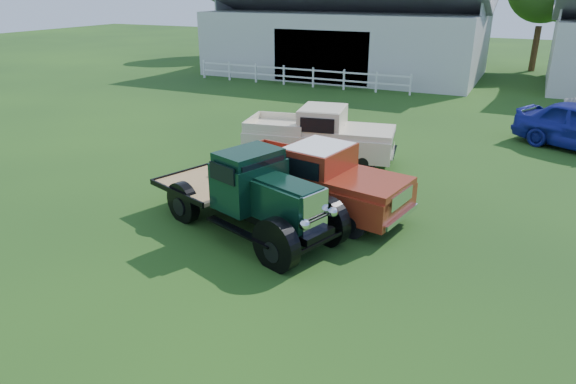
% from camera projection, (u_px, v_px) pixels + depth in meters
% --- Properties ---
extents(ground, '(120.00, 120.00, 0.00)m').
position_uv_depth(ground, '(259.00, 249.00, 12.14)').
color(ground, '#193515').
extents(shed_left, '(18.80, 10.20, 5.60)m').
position_uv_depth(shed_left, '(347.00, 33.00, 35.69)').
color(shed_left, '#BAB9B0').
rests_on(shed_left, ground).
extents(fence_rail, '(14.20, 0.16, 1.20)m').
position_uv_depth(fence_rail, '(298.00, 76.00, 31.87)').
color(fence_rail, white).
rests_on(fence_rail, ground).
extents(tree_c, '(5.40, 5.40, 9.00)m').
position_uv_depth(tree_c, '(542.00, 6.00, 36.16)').
color(tree_c, '#2D501D').
rests_on(tree_c, ground).
extents(vintage_flatbed, '(5.75, 3.77, 2.12)m').
position_uv_depth(vintage_flatbed, '(247.00, 191.00, 12.73)').
color(vintage_flatbed, black).
rests_on(vintage_flatbed, ground).
extents(red_pickup, '(5.53, 2.97, 1.91)m').
position_uv_depth(red_pickup, '(315.00, 178.00, 13.88)').
color(red_pickup, maroon).
rests_on(red_pickup, ground).
extents(white_pickup, '(5.55, 2.93, 1.94)m').
position_uv_depth(white_pickup, '(319.00, 136.00, 17.76)').
color(white_pickup, beige).
rests_on(white_pickup, ground).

